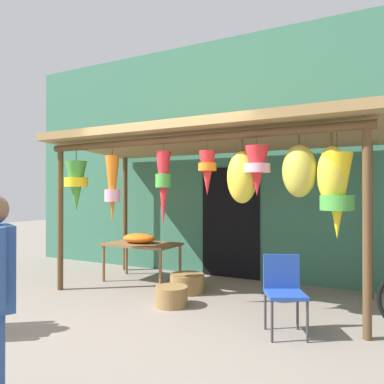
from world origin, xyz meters
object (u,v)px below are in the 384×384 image
at_px(folding_chair, 284,287).
at_px(flower_heap_on_table, 140,238).
at_px(wicker_basket_spare, 187,283).
at_px(wicker_basket_by_table, 172,296).
at_px(display_table, 142,247).

bearing_deg(folding_chair, flower_heap_on_table, 155.59).
relative_size(folding_chair, wicker_basket_spare, 1.59).
height_order(wicker_basket_by_table, wicker_basket_spare, wicker_basket_spare).
xyz_separation_m(folding_chair, wicker_basket_spare, (-1.70, 0.99, -0.36)).
bearing_deg(wicker_basket_by_table, flower_heap_on_table, 140.95).
bearing_deg(wicker_basket_by_table, display_table, 139.62).
relative_size(flower_heap_on_table, wicker_basket_spare, 1.16).
distance_m(folding_chair, wicker_basket_by_table, 1.64).
xyz_separation_m(display_table, flower_heap_on_table, (-0.05, -0.01, 0.15)).
xyz_separation_m(folding_chair, wicker_basket_by_table, (-1.57, 0.28, -0.37)).
distance_m(display_table, wicker_basket_by_table, 1.61).
bearing_deg(flower_heap_on_table, folding_chair, -24.41).
xyz_separation_m(display_table, folding_chair, (2.74, -1.28, -0.09)).
bearing_deg(wicker_basket_spare, display_table, 164.57).
xyz_separation_m(display_table, wicker_basket_spare, (1.04, -0.29, -0.45)).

